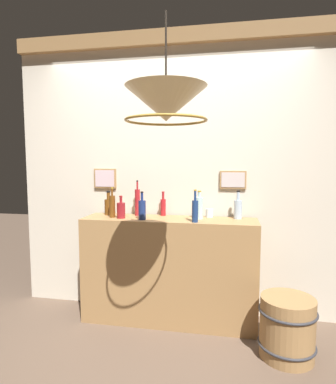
{
  "coord_description": "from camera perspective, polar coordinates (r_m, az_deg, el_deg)",
  "views": [
    {
      "loc": [
        0.53,
        -2.04,
        1.51
      ],
      "look_at": [
        0.0,
        0.77,
        1.23
      ],
      "focal_mm": 30.11,
      "sensor_mm": 36.0,
      "label": 1
    }
  ],
  "objects": [
    {
      "name": "liquor_bottle_brandy",
      "position": [
        2.78,
        4.81,
        -3.23
      ],
      "size": [
        0.05,
        0.05,
        0.28
      ],
      "color": "navy",
      "rests_on": "bar_shelf_unit"
    },
    {
      "name": "ground_plane",
      "position": [
        2.59,
        -3.63,
        -29.97
      ],
      "size": [
        12.0,
        12.0,
        0.0
      ],
      "primitive_type": "plane",
      "color": "brown"
    },
    {
      "name": "liquor_bottle_sherry",
      "position": [
        3.21,
        -10.47,
        -2.45
      ],
      "size": [
        0.08,
        0.08,
        0.23
      ],
      "color": "brown",
      "rests_on": "bar_shelf_unit"
    },
    {
      "name": "liquor_bottle_amaro",
      "position": [
        3.06,
        -9.84,
        -2.44
      ],
      "size": [
        0.06,
        0.06,
        0.28
      ],
      "color": "brown",
      "rests_on": "bar_shelf_unit"
    },
    {
      "name": "bar_shelf_unit",
      "position": [
        3.09,
        0.18,
        -13.67
      ],
      "size": [
        1.6,
        0.39,
        0.98
      ],
      "primitive_type": "cube",
      "color": "#9E7547",
      "rests_on": "ground"
    },
    {
      "name": "panelled_rear_partition",
      "position": [
        3.18,
        1.06,
        4.47
      ],
      "size": [
        3.18,
        0.15,
        2.74
      ],
      "color": "beige",
      "rests_on": "ground"
    },
    {
      "name": "liquor_bottle_scotch",
      "position": [
        3.11,
        -0.87,
        -2.56
      ],
      "size": [
        0.05,
        0.05,
        0.23
      ],
      "color": "maroon",
      "rests_on": "bar_shelf_unit"
    },
    {
      "name": "pendant_lamp",
      "position": [
        1.98,
        -0.36,
        15.16
      ],
      "size": [
        0.5,
        0.5,
        0.63
      ],
      "color": "beige"
    },
    {
      "name": "liquor_bottle_bourbon",
      "position": [
        2.95,
        5.56,
        -2.74
      ],
      "size": [
        0.07,
        0.07,
        0.26
      ],
      "color": "silver",
      "rests_on": "bar_shelf_unit"
    },
    {
      "name": "liquor_bottle_tequila",
      "position": [
        2.91,
        -4.61,
        -3.07
      ],
      "size": [
        0.07,
        0.07,
        0.25
      ],
      "color": "navy",
      "rests_on": "bar_shelf_unit"
    },
    {
      "name": "wooden_barrel",
      "position": [
        2.83,
        20.34,
        -21.56
      ],
      "size": [
        0.44,
        0.44,
        0.47
      ],
      "color": "#9E7547",
      "rests_on": "ground"
    },
    {
      "name": "liquor_bottle_vermouth",
      "position": [
        3.01,
        12.29,
        -2.87
      ],
      "size": [
        0.07,
        0.07,
        0.26
      ],
      "color": "#A7BDD2",
      "rests_on": "bar_shelf_unit"
    },
    {
      "name": "liquor_bottle_vodka",
      "position": [
        3.12,
        -5.43,
        -1.74
      ],
      "size": [
        0.05,
        0.05,
        0.34
      ],
      "color": "maroon",
      "rests_on": "bar_shelf_unit"
    },
    {
      "name": "glass_tumbler_rocks",
      "position": [
        3.05,
        7.34,
        -3.71
      ],
      "size": [
        0.07,
        0.07,
        0.08
      ],
      "color": "silver",
      "rests_on": "bar_shelf_unit"
    },
    {
      "name": "liquor_bottle_port",
      "position": [
        3.0,
        -8.32,
        -3.15
      ],
      "size": [
        0.08,
        0.08,
        0.21
      ],
      "color": "maroon",
      "rests_on": "bar_shelf_unit"
    }
  ]
}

